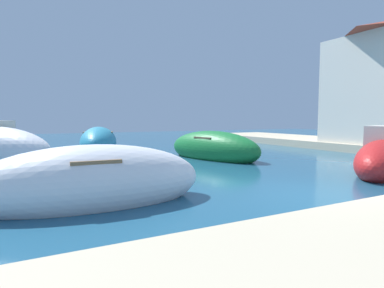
# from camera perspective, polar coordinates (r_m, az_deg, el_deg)

# --- Properties ---
(ground) EXTENTS (80.00, 80.00, 0.00)m
(ground) POSITION_cam_1_polar(r_m,az_deg,el_deg) (8.99, 21.34, -8.68)
(ground) COLOR #1E5170
(moored_boat_0) EXTENTS (3.42, 6.03, 1.80)m
(moored_boat_0) POSITION_cam_1_polar(r_m,az_deg,el_deg) (16.00, 3.79, -0.83)
(moored_boat_0) COLOR #197233
(moored_boat_0) RESTS_ON ground
(moored_boat_1) EXTENTS (4.26, 2.74, 1.22)m
(moored_boat_1) POSITION_cam_1_polar(r_m,az_deg,el_deg) (23.36, 3.23, 0.50)
(moored_boat_1) COLOR teal
(moored_boat_1) RESTS_ON ground
(moored_boat_3) EXTENTS (5.43, 2.26, 1.82)m
(moored_boat_3) POSITION_cam_1_polar(r_m,az_deg,el_deg) (7.88, -17.48, -6.67)
(moored_boat_3) COLOR white
(moored_boat_3) RESTS_ON ground
(moored_boat_4) EXTENTS (3.60, 6.04, 1.94)m
(moored_boat_4) POSITION_cam_1_polar(r_m,az_deg,el_deg) (20.58, -16.49, 0.31)
(moored_boat_4) COLOR teal
(moored_boat_4) RESTS_ON ground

